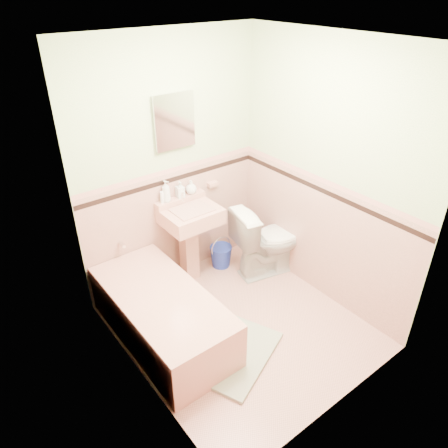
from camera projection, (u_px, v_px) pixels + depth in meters
floor at (240, 326)px, 4.00m from camera, size 2.20×2.20×0.00m
ceiling at (248, 40)px, 2.74m from camera, size 2.20×2.20×0.00m
wall_back at (171, 167)px, 4.12m from camera, size 2.50×0.00×2.50m
wall_front at (357, 277)px, 2.62m from camera, size 2.50×0.00×2.50m
wall_left at (129, 253)px, 2.84m from camera, size 0.00×2.50×2.50m
wall_right at (327, 178)px, 3.89m from camera, size 0.00×2.50×2.50m
wainscot_back at (175, 225)px, 4.44m from camera, size 2.00×0.00×2.00m
wainscot_front at (341, 350)px, 2.96m from camera, size 2.00×0.00×2.00m
wainscot_left at (140, 324)px, 3.18m from camera, size 0.00×2.20×2.20m
wainscot_right at (318, 238)px, 4.22m from camera, size 0.00×2.20×2.20m
accent_back at (173, 180)px, 4.17m from camera, size 2.00×0.00×2.00m
accent_front at (352, 292)px, 2.70m from camera, size 2.00×0.00×2.00m
accent_left at (133, 268)px, 2.92m from camera, size 0.00×2.20×2.20m
accent_right at (324, 191)px, 3.95m from camera, size 0.00×2.20×2.20m
cap_back at (172, 170)px, 4.12m from camera, size 2.00×0.00×2.00m
cap_front at (354, 279)px, 2.65m from camera, size 2.00×0.00×2.00m
cap_left at (132, 256)px, 2.87m from camera, size 0.00×2.20×2.20m
cap_right at (325, 181)px, 3.90m from camera, size 0.00×2.20×2.20m
bathtub at (163, 317)px, 3.78m from camera, size 0.70×1.50×0.45m
tub_faucet at (121, 244)px, 4.07m from camera, size 0.04×0.12×0.04m
sink at (192, 246)px, 4.40m from camera, size 0.55×0.48×0.87m
sink_faucet at (182, 197)px, 4.23m from camera, size 0.02×0.02×0.10m
medicine_cabinet at (174, 121)px, 3.90m from camera, size 0.41×0.04×0.51m
soap_dish at (213, 184)px, 4.49m from camera, size 0.12×0.07×0.04m
soap_bottle_left at (166, 191)px, 4.13m from camera, size 0.11×0.11×0.22m
soap_bottle_mid at (180, 189)px, 4.23m from camera, size 0.08×0.08×0.17m
soap_bottle_right at (191, 187)px, 4.30m from camera, size 0.14×0.14×0.14m
tube at (162, 197)px, 4.13m from camera, size 0.04×0.04×0.12m
toilet at (269, 240)px, 4.56m from camera, size 0.87×0.61×0.80m
bucket at (221, 256)px, 4.78m from camera, size 0.32×0.32×0.25m
bath_mat at (235, 354)px, 3.68m from camera, size 0.98×0.84×0.03m
shoe at (225, 361)px, 3.55m from camera, size 0.16×0.12×0.06m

